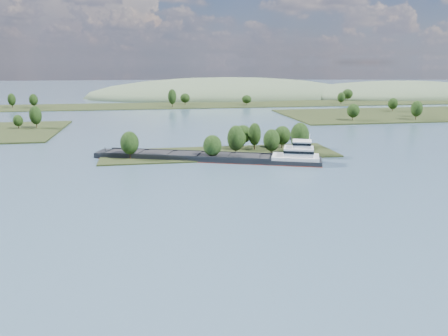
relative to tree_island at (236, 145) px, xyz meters
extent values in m
plane|color=#3A4F64|center=(-6.76, -58.89, -4.02)|extent=(1800.00, 1800.00, 0.00)
cube|color=black|center=(-6.76, 1.11, -4.02)|extent=(100.00, 30.00, 1.20)
cylinder|color=black|center=(13.60, -7.72, -1.62)|extent=(0.50, 0.50, 3.60)
ellipsoid|color=black|center=(13.60, -7.72, 2.96)|extent=(6.97, 6.97, 9.26)
cylinder|color=black|center=(5.90, 13.21, -1.79)|extent=(0.50, 0.50, 3.27)
ellipsoid|color=black|center=(5.90, 13.21, 2.36)|extent=(8.42, 8.42, 8.40)
cylinder|color=black|center=(-1.12, -5.64, -1.35)|extent=(0.50, 0.50, 4.14)
ellipsoid|color=black|center=(-1.12, -5.64, 3.91)|extent=(7.29, 7.29, 10.64)
cylinder|color=black|center=(2.92, 5.95, -2.02)|extent=(0.50, 0.50, 2.80)
ellipsoid|color=black|center=(2.92, 5.95, 1.54)|extent=(6.05, 6.05, 7.20)
cylinder|color=black|center=(-12.00, -12.58, -1.78)|extent=(0.50, 0.50, 3.28)
ellipsoid|color=black|center=(-12.00, -12.58, 2.39)|extent=(7.48, 7.48, 8.43)
cylinder|color=black|center=(-44.41, -4.37, -1.61)|extent=(0.50, 0.50, 3.63)
ellipsoid|color=black|center=(-44.41, -4.37, 3.01)|extent=(7.43, 7.43, 9.34)
cylinder|color=black|center=(9.63, 5.57, -1.47)|extent=(0.50, 0.50, 3.90)
ellipsoid|color=black|center=(9.63, 5.57, 3.49)|extent=(5.75, 5.75, 10.04)
cylinder|color=black|center=(32.33, 8.15, -1.67)|extent=(0.50, 0.50, 3.51)
ellipsoid|color=black|center=(32.33, 8.15, 2.79)|extent=(5.89, 5.89, 9.02)
cylinder|color=black|center=(25.56, -8.61, -1.20)|extent=(0.50, 0.50, 4.44)
ellipsoid|color=black|center=(25.56, -8.61, 4.45)|extent=(7.95, 7.95, 11.42)
cylinder|color=black|center=(22.70, 6.56, -1.77)|extent=(0.50, 0.50, 3.31)
ellipsoid|color=black|center=(22.70, 6.56, 2.43)|extent=(7.66, 7.66, 8.50)
cylinder|color=black|center=(-101.87, 90.38, -1.08)|extent=(0.50, 0.50, 4.28)
ellipsoid|color=black|center=(-101.87, 90.38, 4.36)|extent=(7.06, 7.06, 11.01)
cylinder|color=black|center=(-111.64, 89.61, -1.90)|extent=(0.50, 0.50, 2.64)
ellipsoid|color=black|center=(-111.64, 89.61, 1.45)|extent=(5.63, 5.63, 6.79)
cylinder|color=black|center=(98.20, 91.50, -1.42)|extent=(0.50, 0.50, 3.61)
ellipsoid|color=black|center=(98.20, 91.50, 3.16)|extent=(8.32, 8.32, 9.27)
cylinder|color=black|center=(141.68, 87.20, -1.13)|extent=(0.50, 0.50, 4.20)
ellipsoid|color=black|center=(141.68, 87.20, 4.21)|extent=(7.71, 7.71, 10.79)
cylinder|color=black|center=(151.46, 102.98, -1.59)|extent=(0.50, 0.50, 3.27)
ellipsoid|color=black|center=(151.46, 102.98, 2.57)|extent=(5.74, 5.74, 8.40)
cylinder|color=black|center=(153.72, 137.03, -1.50)|extent=(0.50, 0.50, 3.45)
ellipsoid|color=black|center=(153.72, 137.03, 2.89)|extent=(7.83, 7.83, 8.88)
cube|color=black|center=(-6.76, 221.11, -4.02)|extent=(900.00, 60.00, 1.20)
cylinder|color=black|center=(-151.00, 219.76, -1.40)|extent=(0.50, 0.50, 4.05)
ellipsoid|color=black|center=(-151.00, 219.76, 3.74)|extent=(6.58, 6.58, 10.40)
cylinder|color=black|center=(139.96, 202.01, -1.59)|extent=(0.50, 0.50, 3.67)
ellipsoid|color=black|center=(139.96, 202.01, 3.08)|extent=(6.94, 6.94, 9.44)
cylinder|color=black|center=(-2.49, 225.86, -1.75)|extent=(0.50, 0.50, 3.34)
ellipsoid|color=black|center=(-2.49, 225.86, 2.49)|extent=(8.91, 8.91, 8.58)
cylinder|color=black|center=(162.82, 237.20, -1.47)|extent=(0.50, 0.50, 3.90)
ellipsoid|color=black|center=(162.82, 237.20, 3.48)|extent=(10.36, 10.36, 10.02)
cylinder|color=black|center=(-132.91, 217.67, -1.49)|extent=(0.50, 0.50, 3.86)
ellipsoid|color=black|center=(-132.91, 217.67, 3.42)|extent=(7.28, 7.28, 9.93)
cylinder|color=black|center=(52.63, 211.92, -1.97)|extent=(0.50, 0.50, 2.91)
ellipsoid|color=black|center=(52.63, 211.92, 1.74)|extent=(8.89, 8.89, 7.49)
cylinder|color=black|center=(-15.54, 203.46, -0.88)|extent=(0.50, 0.50, 5.08)
ellipsoid|color=black|center=(-15.54, 203.46, 5.58)|extent=(7.33, 7.33, 13.06)
ellipsoid|color=#465A3D|center=(253.24, 291.11, -4.02)|extent=(260.00, 140.00, 36.00)
ellipsoid|color=#465A3D|center=(53.24, 321.11, -4.02)|extent=(320.00, 160.00, 44.00)
cube|color=black|center=(-13.26, -9.64, -3.46)|extent=(88.40, 41.23, 2.47)
cube|color=maroon|center=(-13.26, -9.64, -3.97)|extent=(88.69, 41.52, 0.28)
cube|color=black|center=(-19.84, -1.39, -1.89)|extent=(65.70, 24.18, 0.90)
cube|color=black|center=(-23.60, -11.75, -1.89)|extent=(65.70, 24.18, 0.90)
cube|color=black|center=(-21.72, -6.57, -2.06)|extent=(66.88, 32.51, 0.34)
cube|color=black|center=(-44.97, 1.86, -1.72)|extent=(12.66, 12.12, 0.39)
cube|color=black|center=(-33.35, -2.36, -1.72)|extent=(12.66, 12.12, 0.39)
cube|color=black|center=(-21.72, -6.57, -1.72)|extent=(12.66, 12.12, 0.39)
cube|color=black|center=(-10.09, -10.79, -1.72)|extent=(12.66, 12.12, 0.39)
cube|color=black|center=(1.54, -15.00, -1.72)|extent=(12.66, 12.12, 0.39)
cube|color=black|center=(-56.07, 5.88, -3.01)|extent=(6.62, 10.66, 2.25)
cylinder|color=black|center=(-55.02, 5.50, -1.44)|extent=(0.35, 0.35, 2.47)
cube|color=white|center=(19.51, -21.52, -1.55)|extent=(20.59, 16.28, 1.35)
cube|color=white|center=(20.57, -21.90, 0.70)|extent=(13.64, 12.29, 3.37)
cube|color=black|center=(20.57, -21.90, 1.15)|extent=(13.93, 12.58, 1.01)
cube|color=white|center=(21.62, -22.28, 3.62)|extent=(8.64, 8.64, 2.47)
cube|color=black|center=(21.62, -22.28, 4.07)|extent=(8.93, 8.93, 0.90)
cube|color=white|center=(21.62, -22.28, 4.97)|extent=(9.22, 9.22, 0.22)
cylinder|color=white|center=(24.27, -23.24, 6.32)|extent=(0.29, 0.29, 2.92)
cylinder|color=black|center=(18.55, -17.58, 5.20)|extent=(0.72, 0.72, 1.35)
camera|label=1|loc=(-36.46, -180.75, 34.41)|focal=35.00mm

